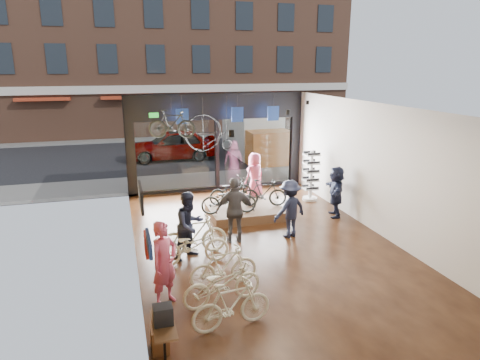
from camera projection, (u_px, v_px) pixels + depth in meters
name	position (u px, v px, depth m)	size (l,w,h in m)	color
ground_plane	(267.00, 248.00, 11.75)	(7.00, 12.00, 0.04)	black
ceiling	(270.00, 107.00, 10.75)	(7.00, 12.00, 0.04)	black
wall_left	(131.00, 191.00, 10.31)	(0.04, 12.00, 3.80)	olive
wall_right	(385.00, 172.00, 12.19)	(0.04, 12.00, 3.80)	beige
wall_back	(422.00, 295.00, 5.67)	(7.00, 0.04, 3.80)	beige
storefront	(217.00, 142.00, 16.82)	(7.00, 0.26, 3.80)	black
exit_sign	(154.00, 115.00, 15.76)	(0.35, 0.06, 0.18)	#198C26
street_road	(183.00, 148.00, 25.66)	(30.00, 18.00, 0.02)	black
sidewalk_near	(211.00, 180.00, 18.41)	(30.00, 2.40, 0.12)	slate
sidewalk_far	(174.00, 137.00, 29.35)	(30.00, 2.00, 0.12)	slate
opposite_building	(165.00, 33.00, 29.86)	(26.00, 5.00, 14.00)	brown
street_car	(172.00, 145.00, 22.40)	(1.87, 4.65, 1.59)	gray
box_truck	(257.00, 135.00, 22.51)	(2.15, 6.45, 2.54)	silver
floor_bike_1	(232.00, 305.00, 8.04)	(0.45, 1.60, 0.96)	beige
floor_bike_2	(222.00, 283.00, 8.88)	(0.61, 1.74, 0.92)	beige
floor_bike_3	(223.00, 266.00, 9.58)	(0.45, 1.59, 0.96)	beige
floor_bike_4	(193.00, 246.00, 10.66)	(0.64, 1.82, 0.96)	beige
floor_bike_5	(194.00, 235.00, 11.18)	(0.50, 1.78, 1.07)	beige
display_platform	(246.00, 212.00, 14.12)	(2.40, 1.80, 0.30)	#512E1E
display_bike_left	(229.00, 200.00, 13.40)	(0.61, 1.75, 0.92)	black
display_bike_mid	(264.00, 193.00, 14.11)	(0.43, 1.51, 0.91)	black
display_bike_right	(231.00, 190.00, 14.51)	(0.57, 1.64, 0.86)	black
customer_0	(164.00, 263.00, 8.78)	(0.66, 0.43, 1.82)	#CC4C72
customer_1	(190.00, 225.00, 10.92)	(0.86, 0.67, 1.77)	#161C33
customer_2	(235.00, 210.00, 11.88)	(1.09, 0.46, 1.87)	#3F3F44
customer_3	(290.00, 209.00, 12.27)	(1.10, 0.63, 1.70)	#161C33
customer_4	(255.00, 175.00, 16.01)	(0.83, 0.54, 1.70)	#CC4C72
customer_5	(336.00, 191.00, 13.97)	(1.56, 0.50, 1.68)	#161C33
sunglasses_rack	(311.00, 176.00, 15.62)	(0.54, 0.44, 1.84)	white
wall_merch	(150.00, 281.00, 7.26)	(0.40, 2.40, 2.60)	navy
penny_farthing	(211.00, 134.00, 15.02)	(1.62, 0.06, 1.30)	black
hung_bike	(172.00, 124.00, 14.36)	(0.45, 1.58, 0.95)	black
jersey_left	(182.00, 116.00, 15.39)	(0.45, 0.03, 0.55)	#1E3F99
jersey_mid	(237.00, 115.00, 15.94)	(0.45, 0.03, 0.55)	#1E3F99
jersey_right	(273.00, 113.00, 16.32)	(0.45, 0.03, 0.55)	#1E3F99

